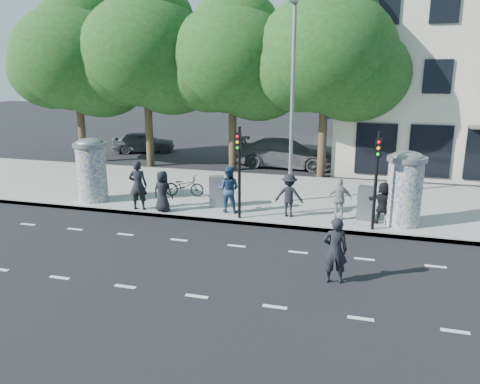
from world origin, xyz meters
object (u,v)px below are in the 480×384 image
(ped_a, at_px, (163,191))
(ped_f, at_px, (383,203))
(man_road, at_px, (335,250))
(car_right, at_px, (285,153))
(ad_column_right, at_px, (405,187))
(traffic_pole_far, at_px, (377,171))
(ped_d, at_px, (289,195))
(street_lamp, at_px, (292,88))
(ped_b, at_px, (138,185))
(ped_e, at_px, (340,199))
(cabinet_left, at_px, (217,191))
(ped_c, at_px, (229,189))
(ad_column_left, at_px, (91,168))
(bicycle, at_px, (184,186))
(traffic_pole_near, at_px, (239,163))
(car_left, at_px, (143,142))
(cabinet_right, at_px, (366,203))

(ped_a, bearing_deg, ped_f, -170.55)
(man_road, height_order, car_right, man_road)
(ad_column_right, distance_m, traffic_pole_far, 1.52)
(traffic_pole_far, xyz_separation_m, ped_d, (-3.07, 0.77, -1.27))
(street_lamp, xyz_separation_m, ped_b, (-5.54, -2.78, -3.67))
(street_lamp, height_order, ped_e, street_lamp)
(cabinet_left, bearing_deg, ped_a, -163.44)
(ped_c, xyz_separation_m, man_road, (4.44, -4.91, -0.15))
(ad_column_left, xyz_separation_m, bicycle, (3.43, 1.67, -0.93))
(ped_d, bearing_deg, traffic_pole_near, 23.10)
(ped_d, bearing_deg, ped_a, 7.55)
(traffic_pole_far, distance_m, ped_c, 5.58)
(ad_column_left, height_order, car_left, ad_column_left)
(ped_b, xyz_separation_m, ped_c, (3.53, 0.63, -0.07))
(ped_f, distance_m, cabinet_right, 0.69)
(ad_column_right, xyz_separation_m, bicycle, (-8.97, 1.47, -0.93))
(ad_column_left, xyz_separation_m, traffic_pole_near, (6.60, -0.71, 0.69))
(traffic_pole_far, xyz_separation_m, cabinet_left, (-6.09, 1.26, -1.46))
(ped_c, distance_m, bicycle, 3.10)
(ad_column_left, relative_size, traffic_pole_near, 0.78)
(cabinet_left, distance_m, cabinet_right, 5.82)
(ad_column_left, distance_m, street_lamp, 8.90)
(ped_e, relative_size, cabinet_left, 1.24)
(traffic_pole_far, height_order, cabinet_right, traffic_pole_far)
(ped_d, bearing_deg, ped_f, 179.60)
(ad_column_left, height_order, bicycle, ad_column_left)
(ped_e, distance_m, cabinet_left, 4.90)
(ped_c, xyz_separation_m, car_right, (0.43, 9.80, -0.23))
(car_right, bearing_deg, ped_f, -149.15)
(ped_e, xyz_separation_m, car_left, (-14.08, 12.02, -0.21))
(ad_column_left, xyz_separation_m, cabinet_right, (11.13, 0.40, -0.76))
(cabinet_right, bearing_deg, ped_f, -21.40)
(ped_c, bearing_deg, ped_a, 16.11)
(man_road, relative_size, bicycle, 1.04)
(ad_column_right, xyz_separation_m, traffic_pole_near, (-5.80, -0.91, 0.69))
(ped_e, bearing_deg, traffic_pole_near, 2.38)
(street_lamp, height_order, cabinet_right, street_lamp)
(ped_d, height_order, bicycle, ped_d)
(ped_a, height_order, cabinet_left, ped_a)
(ad_column_right, distance_m, ped_a, 8.95)
(ped_a, height_order, ped_e, ped_a)
(traffic_pole_far, relative_size, ped_a, 2.12)
(man_road, xyz_separation_m, bicycle, (-7.00, 6.60, -0.30))
(ad_column_left, distance_m, car_left, 12.82)
(bicycle, relative_size, car_left, 0.41)
(ad_column_left, distance_m, traffic_pole_far, 11.44)
(ped_e, height_order, cabinet_left, ped_e)
(traffic_pole_near, relative_size, ped_a, 2.12)
(bicycle, relative_size, cabinet_right, 1.38)
(ped_c, bearing_deg, cabinet_right, -173.62)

